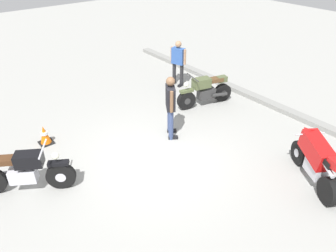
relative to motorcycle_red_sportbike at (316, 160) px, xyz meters
name	(u,v)px	position (x,y,z in m)	size (l,w,h in m)	color
ground_plane	(157,159)	(-2.85, -2.27, -0.59)	(40.00, 40.00, 0.00)	#9E9E99
curb_edge	(269,103)	(-2.85, 2.33, -0.52)	(14.00, 0.30, 0.15)	gray
motorcycle_red_sportbike	(316,160)	(0.00, 0.00, 0.00)	(1.75, 1.20, 1.14)	black
motorcycle_black_cruiser	(24,171)	(-3.72, -5.15, -0.07)	(1.21, 1.84, 1.09)	black
motorcycle_olive_vintage	(205,91)	(-4.22, 0.72, -0.11)	(0.84, 1.93, 1.07)	black
person_in_black_shirt	(171,103)	(-3.48, -1.33, 0.42)	(0.61, 0.51, 1.75)	#384772
person_in_blue_shirt	(178,61)	(-6.00, 1.06, 0.33)	(0.63, 0.42, 1.63)	#262628
traffic_cone	(45,135)	(-5.27, -4.18, -0.33)	(0.36, 0.36, 0.53)	black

